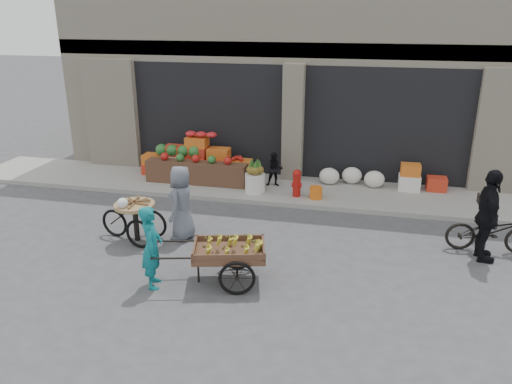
% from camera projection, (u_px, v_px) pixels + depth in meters
% --- Properties ---
extents(ground, '(80.00, 80.00, 0.00)m').
position_uv_depth(ground, '(251.00, 263.00, 9.62)').
color(ground, '#424244').
rests_on(ground, ground).
extents(sidewalk, '(18.00, 2.20, 0.12)m').
position_uv_depth(sidewalk, '(286.00, 190.00, 13.35)').
color(sidewalk, gray).
rests_on(sidewalk, ground).
extents(building, '(14.00, 6.45, 7.00)m').
position_uv_depth(building, '(309.00, 51.00, 15.82)').
color(building, beige).
rests_on(building, ground).
extents(fruit_display, '(3.10, 1.12, 1.24)m').
position_uv_depth(fruit_display, '(201.00, 159.00, 13.92)').
color(fruit_display, red).
rests_on(fruit_display, sidewalk).
extents(pineapple_bin, '(0.52, 0.52, 0.50)m').
position_uv_depth(pineapple_bin, '(255.00, 183.00, 12.94)').
color(pineapple_bin, silver).
rests_on(pineapple_bin, sidewalk).
extents(fire_hydrant, '(0.22, 0.22, 0.71)m').
position_uv_depth(fire_hydrant, '(297.00, 182.00, 12.62)').
color(fire_hydrant, '#A5140F').
rests_on(fire_hydrant, sidewalk).
extents(orange_bucket, '(0.32, 0.32, 0.30)m').
position_uv_depth(orange_bucket, '(316.00, 193.00, 12.55)').
color(orange_bucket, orange).
rests_on(orange_bucket, sidewalk).
extents(right_bay_goods, '(3.35, 0.60, 0.70)m').
position_uv_depth(right_bay_goods, '(388.00, 178.00, 13.23)').
color(right_bay_goods, silver).
rests_on(right_bay_goods, sidewalk).
extents(seated_person, '(0.51, 0.43, 0.93)m').
position_uv_depth(seated_person, '(275.00, 169.00, 13.34)').
color(seated_person, black).
rests_on(seated_person, sidewalk).
extents(banana_cart, '(2.29, 1.35, 0.90)m').
position_uv_depth(banana_cart, '(226.00, 249.00, 8.75)').
color(banana_cart, brown).
rests_on(banana_cart, ground).
extents(vendor_woman, '(0.51, 0.63, 1.50)m').
position_uv_depth(vendor_woman, '(152.00, 247.00, 8.60)').
color(vendor_woman, '#0F6D75').
rests_on(vendor_woman, ground).
extents(tricycle_cart, '(1.46, 0.96, 0.95)m').
position_uv_depth(tricycle_cart, '(135.00, 216.00, 10.39)').
color(tricycle_cart, '#9E7F51').
rests_on(tricycle_cart, ground).
extents(vendor_grey, '(0.55, 0.81, 1.60)m').
position_uv_depth(vendor_grey, '(182.00, 203.00, 10.45)').
color(vendor_grey, slate).
rests_on(vendor_grey, ground).
extents(bicycle, '(1.74, 0.67, 0.90)m').
position_uv_depth(bicycle, '(491.00, 231.00, 9.95)').
color(bicycle, black).
rests_on(bicycle, ground).
extents(cyclist, '(0.49, 1.09, 1.84)m').
position_uv_depth(cyclist, '(488.00, 216.00, 9.46)').
color(cyclist, black).
rests_on(cyclist, ground).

